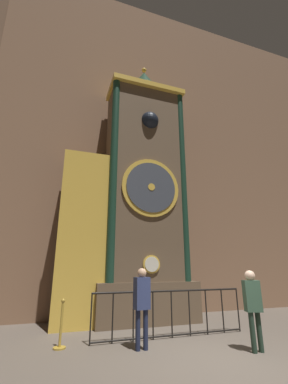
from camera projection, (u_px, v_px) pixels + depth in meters
The scene contains 7 objects.
ground_plane at pixel (233, 364), 4.76m from camera, with size 28.00×28.00×0.00m, color brown.
cathedral_back_wall at pixel (140, 137), 11.61m from camera, with size 24.00×0.32×14.84m.
clock_tower at pixel (133, 199), 9.40m from camera, with size 4.69×1.79×10.11m.
railing_fence at pixel (172, 311), 6.71m from camera, with size 4.22×0.05×1.15m.
visitor_near at pixel (142, 299), 5.84m from camera, with size 0.37×0.26×1.71m.
visitor_far at pixel (253, 301), 5.69m from camera, with size 0.39×0.32×1.66m.
stanchion_post at pixel (61, 332), 5.75m from camera, with size 0.28×0.28×1.03m.
Camera 1 is at (-3.37, -4.62, 1.74)m, focal length 24.00 mm.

